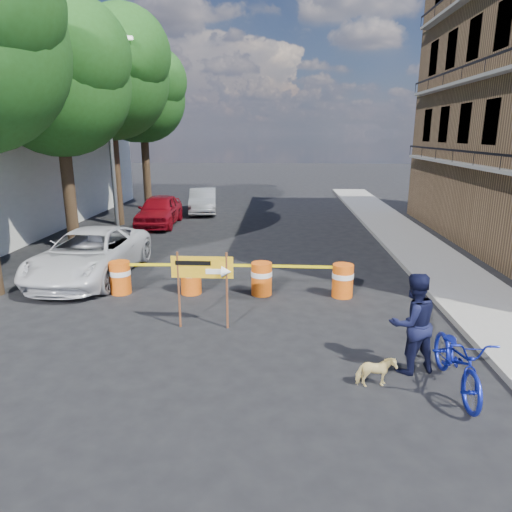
# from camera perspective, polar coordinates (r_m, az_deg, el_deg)

# --- Properties ---
(ground) EXTENTS (120.00, 120.00, 0.00)m
(ground) POSITION_cam_1_polar(r_m,az_deg,el_deg) (10.39, -2.58, -9.24)
(ground) COLOR black
(ground) RESTS_ON ground
(sidewalk_east) EXTENTS (2.40, 40.00, 0.15)m
(sidewalk_east) POSITION_cam_1_polar(r_m,az_deg,el_deg) (16.82, 21.07, -0.42)
(sidewalk_east) COLOR gray
(sidewalk_east) RESTS_ON ground
(tree_mid_a) EXTENTS (5.25, 5.00, 8.68)m
(tree_mid_a) POSITION_cam_1_polar(r_m,az_deg,el_deg) (18.22, -23.38, 19.36)
(tree_mid_a) COLOR #332316
(tree_mid_a) RESTS_ON ground
(tree_mid_b) EXTENTS (5.67, 5.40, 9.62)m
(tree_mid_b) POSITION_cam_1_polar(r_m,az_deg,el_deg) (22.89, -17.80, 20.51)
(tree_mid_b) COLOR #332316
(tree_mid_b) RESTS_ON ground
(tree_far) EXTENTS (5.04, 4.80, 8.84)m
(tree_far) POSITION_cam_1_polar(r_m,az_deg,el_deg) (27.59, -13.94, 18.68)
(tree_far) COLOR #332316
(tree_far) RESTS_ON ground
(streetlamp) EXTENTS (1.25, 0.18, 8.00)m
(streetlamp) POSITION_cam_1_polar(r_m,az_deg,el_deg) (20.14, -17.60, 14.68)
(streetlamp) COLOR gray
(streetlamp) RESTS_ON ground
(barrel_far_left) EXTENTS (0.58, 0.58, 0.90)m
(barrel_far_left) POSITION_cam_1_polar(r_m,az_deg,el_deg) (13.06, -16.62, -2.51)
(barrel_far_left) COLOR #DC590C
(barrel_far_left) RESTS_ON ground
(barrel_mid_left) EXTENTS (0.58, 0.58, 0.90)m
(barrel_mid_left) POSITION_cam_1_polar(r_m,az_deg,el_deg) (12.63, -8.14, -2.61)
(barrel_mid_left) COLOR #DC590C
(barrel_mid_left) RESTS_ON ground
(barrel_mid_right) EXTENTS (0.58, 0.58, 0.90)m
(barrel_mid_right) POSITION_cam_1_polar(r_m,az_deg,el_deg) (12.41, 0.69, -2.77)
(barrel_mid_right) COLOR #DC590C
(barrel_mid_right) RESTS_ON ground
(barrel_far_right) EXTENTS (0.58, 0.58, 0.90)m
(barrel_far_right) POSITION_cam_1_polar(r_m,az_deg,el_deg) (12.47, 10.78, -2.95)
(barrel_far_right) COLOR #DC590C
(barrel_far_right) RESTS_ON ground
(detour_sign) EXTENTS (1.38, 0.26, 1.77)m
(detour_sign) POSITION_cam_1_polar(r_m,az_deg,el_deg) (10.10, -5.78, -2.17)
(detour_sign) COLOR #592D19
(detour_sign) RESTS_ON ground
(pedestrian) EXTENTS (1.10, 0.97, 1.89)m
(pedestrian) POSITION_cam_1_polar(r_m,az_deg,el_deg) (8.82, 18.98, -7.94)
(pedestrian) COLOR black
(pedestrian) RESTS_ON ground
(bicycle) EXTENTS (0.75, 1.13, 2.13)m
(bicycle) POSITION_cam_1_polar(r_m,az_deg,el_deg) (8.44, 24.26, -8.68)
(bicycle) COLOR #1320A1
(bicycle) RESTS_ON ground
(dog) EXTENTS (0.71, 0.41, 0.56)m
(dog) POSITION_cam_1_polar(r_m,az_deg,el_deg) (8.40, 14.75, -13.85)
(dog) COLOR #EAD386
(dog) RESTS_ON ground
(suv_white) EXTENTS (2.57, 5.28, 1.45)m
(suv_white) POSITION_cam_1_polar(r_m,az_deg,el_deg) (14.76, -20.06, 0.21)
(suv_white) COLOR silver
(suv_white) RESTS_ON ground
(sedan_red) EXTENTS (1.86, 4.32, 1.45)m
(sedan_red) POSITION_cam_1_polar(r_m,az_deg,el_deg) (22.38, -12.00, 5.61)
(sedan_red) COLOR maroon
(sedan_red) RESTS_ON ground
(sedan_silver) EXTENTS (1.96, 4.22, 1.34)m
(sedan_silver) POSITION_cam_1_polar(r_m,az_deg,el_deg) (25.69, -6.66, 6.89)
(sedan_silver) COLOR #B2B4BA
(sedan_silver) RESTS_ON ground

